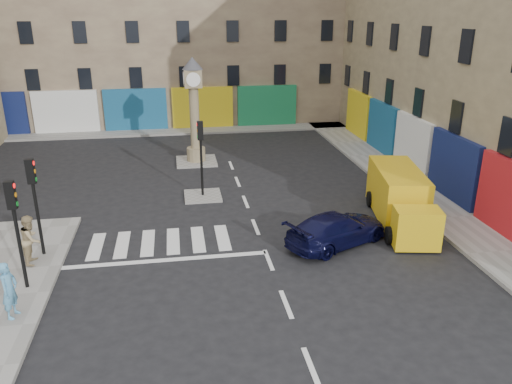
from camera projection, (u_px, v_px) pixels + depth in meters
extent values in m
plane|color=black|center=(274.00, 273.00, 17.67)|extent=(120.00, 120.00, 0.00)
cube|color=gray|center=(390.00, 172.00, 28.22)|extent=(2.60, 30.00, 0.15)
cube|color=gray|center=(164.00, 131.00, 37.56)|extent=(32.00, 2.40, 0.15)
cube|color=gray|center=(203.00, 196.00, 24.74)|extent=(1.80, 1.80, 0.12)
cube|color=gray|center=(196.00, 161.00, 30.29)|extent=(2.40, 2.40, 0.12)
cube|color=#978564|center=(158.00, 12.00, 40.00)|extent=(32.00, 10.00, 17.00)
cylinder|color=black|center=(21.00, 249.00, 16.05)|extent=(0.12, 0.12, 2.80)
cube|color=black|center=(11.00, 195.00, 15.40)|extent=(0.28, 0.22, 0.90)
cylinder|color=black|center=(38.00, 219.00, 18.27)|extent=(0.12, 0.12, 2.80)
cube|color=black|center=(31.00, 171.00, 17.62)|extent=(0.28, 0.22, 0.90)
cylinder|color=black|center=(202.00, 168.00, 24.23)|extent=(0.12, 0.12, 2.80)
cube|color=black|center=(200.00, 131.00, 23.59)|extent=(0.28, 0.22, 0.90)
cylinder|color=#998964|center=(196.00, 154.00, 30.13)|extent=(1.10, 1.10, 0.80)
cylinder|color=#998964|center=(195.00, 118.00, 29.36)|extent=(0.56, 0.56, 3.60)
cube|color=#998964|center=(193.00, 78.00, 28.56)|extent=(1.00, 1.00, 1.00)
cylinder|color=white|center=(193.00, 80.00, 28.08)|extent=(0.80, 0.06, 0.80)
cone|color=#333338|center=(192.00, 63.00, 28.27)|extent=(1.20, 1.20, 0.70)
imported|color=black|center=(337.00, 229.00, 19.64)|extent=(4.78, 3.58, 1.29)
cube|color=gold|center=(397.00, 192.00, 22.18)|extent=(2.62, 4.64, 2.10)
cube|color=gold|center=(416.00, 228.00, 19.20)|extent=(1.91, 1.40, 1.55)
cube|color=black|center=(418.00, 220.00, 19.03)|extent=(1.68, 1.10, 0.64)
cylinder|color=black|center=(389.00, 235.00, 19.74)|extent=(0.36, 0.76, 0.73)
cylinder|color=black|center=(436.00, 236.00, 19.69)|extent=(0.36, 0.76, 0.73)
cylinder|color=black|center=(370.00, 199.00, 23.50)|extent=(0.36, 0.76, 0.73)
cylinder|color=black|center=(409.00, 199.00, 23.45)|extent=(0.36, 0.76, 0.73)
imported|color=#5395BE|center=(9.00, 290.00, 14.65)|extent=(0.56, 0.73, 1.79)
imported|color=#9E8961|center=(31.00, 239.00, 17.83)|extent=(0.69, 0.88, 1.82)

